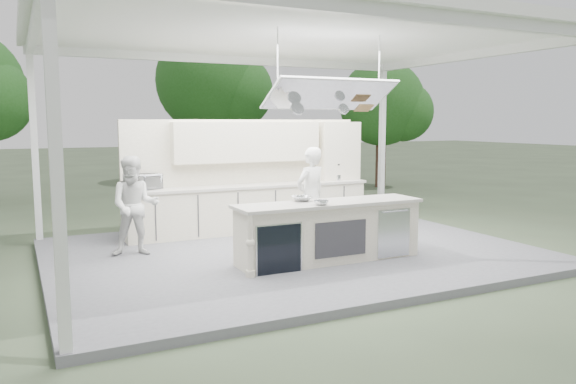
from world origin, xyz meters
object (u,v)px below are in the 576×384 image
head_chef (311,196)px  sous_chef (135,206)px  back_counter (251,208)px  demo_island (328,231)px

head_chef → sous_chef: size_ratio=1.06×
back_counter → head_chef: 1.72m
demo_island → back_counter: same height
demo_island → sous_chef: bearing=147.0°
back_counter → head_chef: bearing=-72.1°
demo_island → back_counter: size_ratio=0.61×
head_chef → sous_chef: 3.06m
back_counter → sous_chef: sous_chef is taller
demo_island → back_counter: 2.82m
sous_chef → head_chef: bearing=4.5°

